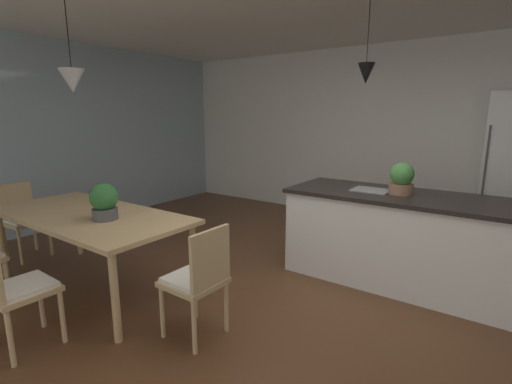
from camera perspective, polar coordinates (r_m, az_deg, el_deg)
The scene contains 12 objects.
ground_plane at distance 3.39m, azimuth 6.27°, elevation -17.79°, with size 10.00×8.40×0.04m, color brown.
wall_back_kitchen at distance 6.02m, azimuth 22.00°, elevation 8.13°, with size 10.00×0.12×2.70m, color white.
window_wall_left_glazing at distance 6.05m, azimuth -29.58°, elevation 7.47°, with size 0.06×8.40×2.70m, color #9EB7C6.
dining_table at distance 3.81m, azimuth -24.50°, elevation -3.92°, with size 2.08×0.96×0.75m.
chair_near_right at distance 3.14m, azimuth -33.37°, elevation -12.25°, with size 0.41×0.41×0.87m.
chair_kitchen_end at distance 2.81m, azimuth -8.94°, elevation -13.06°, with size 0.41×0.41×0.87m.
chair_window_end at distance 5.10m, azimuth -32.42°, elevation -3.39°, with size 0.42×0.42×0.87m.
kitchen_island at distance 3.94m, azimuth 21.14°, elevation -6.57°, with size 2.16×0.87×0.91m.
pendant_over_table at distance 3.77m, azimuth -26.59°, elevation 15.19°, with size 0.22×0.22×0.85m.
pendant_over_island_main at distance 3.89m, azimuth 16.69°, elevation 17.23°, with size 0.16×0.16×0.75m.
potted_plant_on_island at distance 3.80m, azimuth 21.67°, elevation 1.90°, with size 0.23×0.23×0.31m.
potted_plant_on_table at distance 3.48m, azimuth -22.50°, elevation -1.34°, with size 0.24×0.24×0.32m.
Camera 1 is at (1.40, -2.59, 1.65)m, focal length 25.80 mm.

